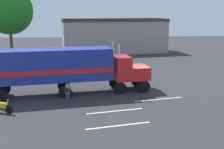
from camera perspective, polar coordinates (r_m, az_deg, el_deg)
ground_plane at (r=26.74m, az=5.57°, el=-2.96°), size 120.00×120.00×0.00m
lane_stripe_near at (r=23.70m, az=9.72°, el=-5.12°), size 4.35×1.00×0.01m
lane_stripe_mid at (r=20.64m, az=0.61°, el=-7.65°), size 4.35×0.98×0.01m
lane_stripe_far at (r=18.13m, az=1.37°, el=-10.62°), size 4.35×0.99×0.01m
semi_truck at (r=24.62m, az=-9.86°, el=1.59°), size 14.37×4.76×4.50m
person_bystander at (r=22.42m, az=-9.30°, el=-3.77°), size 0.34×0.45×1.63m
parked_car at (r=33.57m, az=-10.60°, el=1.51°), size 4.47×1.98×1.57m
motorcycle at (r=21.78m, az=-22.19°, el=-6.20°), size 1.96×0.97×1.12m
tree_left at (r=44.76m, az=-20.73°, el=12.34°), size 7.14×7.14×11.13m
building_backdrop at (r=50.73m, az=0.53°, el=8.30°), size 19.58×8.79×6.21m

